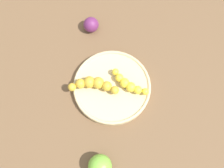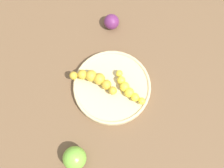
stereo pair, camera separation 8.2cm
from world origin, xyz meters
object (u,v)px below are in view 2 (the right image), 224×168
banana_yellow (128,89)px  fruit_bowl (112,87)px  plum_purple (112,22)px  banana_spotted (94,79)px  apple_green (75,158)px

banana_yellow → fruit_bowl: bearing=-53.3°
plum_purple → fruit_bowl: bearing=84.4°
banana_spotted → fruit_bowl: bearing=-84.6°
plum_purple → banana_spotted: bearing=70.0°
fruit_bowl → banana_yellow: banana_yellow is taller
banana_spotted → banana_yellow: bearing=-84.3°
banana_spotted → plum_purple: banana_spotted is taller
plum_purple → apple_green: bearing=71.0°
banana_spotted → apple_green: 0.24m
fruit_bowl → plum_purple: plum_purple is taller
fruit_bowl → plum_purple: size_ratio=4.73×
plum_purple → apple_green: 0.46m
banana_spotted → plum_purple: (-0.07, -0.20, -0.01)m
plum_purple → apple_green: (0.15, 0.43, 0.01)m
fruit_bowl → plum_purple: 0.23m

